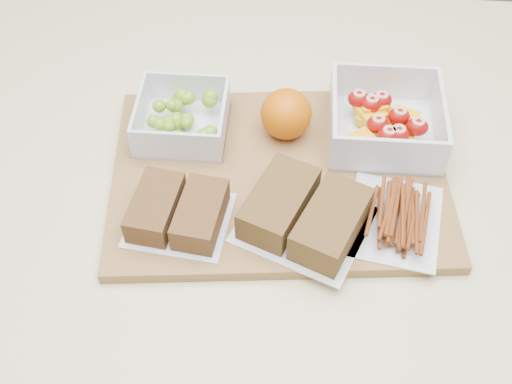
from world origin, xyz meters
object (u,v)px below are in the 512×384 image
grape_container (183,118)px  orange (286,114)px  cutting_board (279,176)px  sandwich_bag_left (178,211)px  pretzel_bag (396,214)px  sandwich_bag_center (305,214)px  fruit_container (385,122)px

grape_container → orange: bearing=1.6°
grape_container → orange: orange is taller
cutting_board → sandwich_bag_left: (-0.11, -0.09, 0.03)m
pretzel_bag → sandwich_bag_left: bearing=-175.9°
cutting_board → pretzel_bag: (0.14, -0.07, 0.02)m
orange → sandwich_bag_left: orange is taller
sandwich_bag_left → pretzel_bag: 0.25m
orange → pretzel_bag: size_ratio=0.46×
sandwich_bag_left → pretzel_bag: size_ratio=0.88×
orange → pretzel_bag: (0.14, -0.14, -0.02)m
sandwich_bag_center → cutting_board: bearing=112.2°
fruit_container → sandwich_bag_center: size_ratio=0.79×
orange → sandwich_bag_left: 0.20m
cutting_board → orange: (0.00, 0.07, 0.04)m
cutting_board → fruit_container: (0.13, 0.08, 0.03)m
fruit_container → cutting_board: bearing=-150.5°
orange → sandwich_bag_center: orange is taller
fruit_container → sandwich_bag_center: 0.19m
orange → fruit_container: bearing=2.3°
grape_container → sandwich_bag_left: (0.02, -0.15, -0.00)m
fruit_container → orange: bearing=-177.7°
fruit_container → orange: size_ratio=2.13×
sandwich_bag_center → grape_container: bearing=137.8°
orange → sandwich_bag_center: 0.16m
grape_container → sandwich_bag_center: grape_container is taller
cutting_board → grape_container: bearing=147.1°
grape_container → pretzel_bag: size_ratio=0.80×
fruit_container → pretzel_bag: fruit_container is taller
sandwich_bag_left → sandwich_bag_center: 0.15m
orange → grape_container: bearing=-178.4°
grape_container → pretzel_bag: (0.27, -0.13, -0.01)m
orange → sandwich_bag_left: bearing=-127.2°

